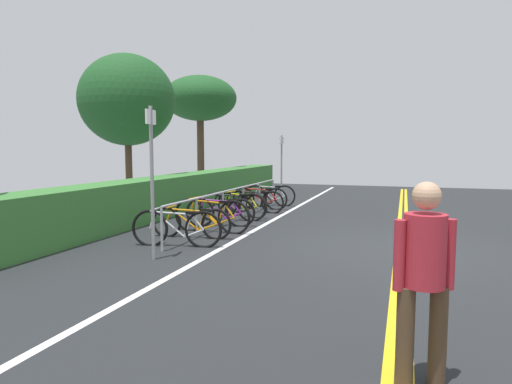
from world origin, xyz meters
name	(u,v)px	position (x,y,z in m)	size (l,w,h in m)	color
ground_plane	(402,251)	(0.00, 0.00, -0.03)	(28.25, 13.72, 0.05)	#232628
centre_line_yellow_inner	(407,249)	(0.00, -0.08, 0.00)	(25.42, 0.10, 0.00)	gold
centre_line_yellow_outer	(398,249)	(0.00, 0.08, 0.00)	(25.42, 0.10, 0.00)	gold
bike_lane_stripe_white	(240,238)	(0.00, 3.20, 0.00)	(25.42, 0.12, 0.00)	white
bike_rack	(234,197)	(2.07, 4.13, 0.62)	(7.28, 0.05, 0.83)	#9EA0A5
bicycle_0	(177,228)	(-1.09, 4.07, 0.35)	(0.48, 1.76, 0.75)	black
bicycle_1	(191,223)	(-0.25, 4.18, 0.32)	(0.46, 1.76, 0.68)	black
bicycle_2	(212,216)	(0.46, 4.04, 0.37)	(0.46, 1.85, 0.79)	black
bicycle_3	(221,212)	(1.22, 4.14, 0.34)	(0.54, 1.65, 0.72)	black
bicycle_4	(233,207)	(2.09, 4.17, 0.36)	(0.52, 1.73, 0.76)	black
bicycle_5	(242,205)	(2.81, 4.18, 0.33)	(0.58, 1.61, 0.70)	black
bicycle_6	(255,201)	(3.65, 4.08, 0.32)	(0.46, 1.73, 0.69)	black
bicycle_7	(260,198)	(4.39, 4.17, 0.33)	(0.46, 1.71, 0.71)	black
bicycle_8	(270,195)	(5.22, 4.10, 0.34)	(0.50, 1.63, 0.72)	black
pedestrian	(425,271)	(-5.00, -0.17, 0.92)	(0.32, 0.46, 1.62)	#4C3826
sign_post_near	(152,169)	(-2.11, 3.96, 1.52)	(0.36, 0.08, 2.55)	gray
sign_post_far	(282,162)	(6.47, 4.05, 1.38)	(0.36, 0.06, 2.29)	gray
hedge_backdrop	(183,192)	(3.57, 6.37, 0.53)	(16.23, 0.98, 1.06)	#387533
tree_mid	(127,100)	(3.69, 8.31, 3.35)	(2.97, 2.97, 4.77)	#473323
tree_far_right	(200,99)	(9.17, 8.38, 3.93)	(3.12, 3.12, 4.92)	#473323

